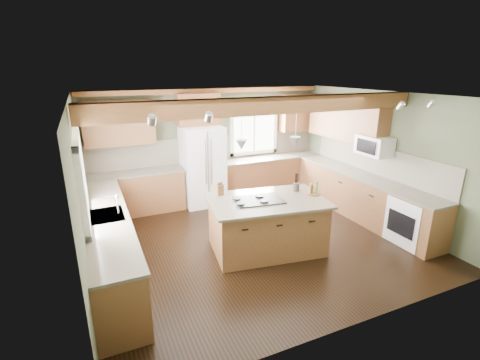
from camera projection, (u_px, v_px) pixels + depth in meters
name	position (u px, v px, depth m)	size (l,w,h in m)	color
floor	(256.00, 239.00, 6.41)	(5.60, 5.60, 0.00)	black
ceiling	(258.00, 95.00, 5.62)	(5.60, 5.60, 0.00)	silver
wall_back	(209.00, 145.00, 8.19)	(5.60, 5.60, 0.00)	#4D563D
wall_left	(81.00, 195.00, 4.93)	(5.00, 5.00, 0.00)	#4D563D
wall_right	(379.00, 156.00, 7.10)	(5.00, 5.00, 0.00)	#4D563D
ceiling_beam	(269.00, 106.00, 5.33)	(5.55, 0.26, 0.26)	brown
soffit_trim	(209.00, 91.00, 7.72)	(5.55, 0.20, 0.10)	brown
backsplash_back	(210.00, 148.00, 8.20)	(5.58, 0.03, 0.58)	brown
backsplash_right	(376.00, 160.00, 7.17)	(0.03, 3.70, 0.58)	brown
base_cab_back_left	(136.00, 193.00, 7.50)	(2.02, 0.60, 0.88)	brown
counter_back_left	(134.00, 173.00, 7.35)	(2.06, 0.64, 0.04)	#4F463A
base_cab_back_right	(270.00, 175.00, 8.77)	(2.62, 0.60, 0.88)	brown
counter_back_right	(270.00, 158.00, 8.63)	(2.66, 0.64, 0.04)	#4F463A
base_cab_left	(110.00, 243.00, 5.35)	(0.60, 3.70, 0.88)	brown
counter_left	(106.00, 216.00, 5.21)	(0.64, 3.74, 0.04)	#4F463A
base_cab_right	(361.00, 197.00, 7.29)	(0.60, 3.70, 0.88)	brown
counter_right	(364.00, 176.00, 7.15)	(0.64, 3.74, 0.04)	#4F463A
upper_cab_back_left	(119.00, 123.00, 7.06)	(1.40, 0.35, 0.90)	brown
upper_cab_over_fridge	(198.00, 109.00, 7.66)	(0.96, 0.35, 0.70)	brown
upper_cab_right	(346.00, 119.00, 7.62)	(0.35, 2.20, 0.90)	brown
upper_cab_back_corner	(297.00, 113.00, 8.73)	(0.90, 0.35, 0.90)	brown
window_left	(80.00, 177.00, 4.90)	(0.04, 1.60, 1.05)	white
window_back	(253.00, 131.00, 8.54)	(1.10, 0.04, 1.00)	white
sink	(106.00, 216.00, 5.21)	(0.50, 0.65, 0.03)	#262628
faucet	(118.00, 205.00, 5.23)	(0.02, 0.02, 0.28)	#B2B2B7
dishwasher	(119.00, 291.00, 4.23)	(0.60, 0.60, 0.84)	white
oven	(413.00, 221.00, 6.16)	(0.60, 0.72, 0.84)	white
microwave	(374.00, 146.00, 6.90)	(0.40, 0.70, 0.38)	white
pendant_left	(241.00, 145.00, 5.40)	(0.18, 0.18, 0.16)	#B2B2B7
pendant_right	(295.00, 142.00, 5.63)	(0.18, 0.18, 0.16)	#B2B2B7
refrigerator	(203.00, 166.00, 7.86)	(0.90, 0.74, 1.80)	white
island	(267.00, 226.00, 5.96)	(1.82, 1.11, 0.88)	brown
island_top	(267.00, 201.00, 5.82)	(1.94, 1.23, 0.04)	#4F463A
cooktop	(259.00, 200.00, 5.77)	(0.79, 0.52, 0.02)	black
knife_block	(220.00, 190.00, 5.99)	(0.11, 0.08, 0.19)	brown
utensil_crock	(296.00, 187.00, 6.20)	(0.11, 0.11, 0.15)	#473F39
bottle_tray	(314.00, 188.00, 6.03)	(0.24, 0.24, 0.22)	brown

